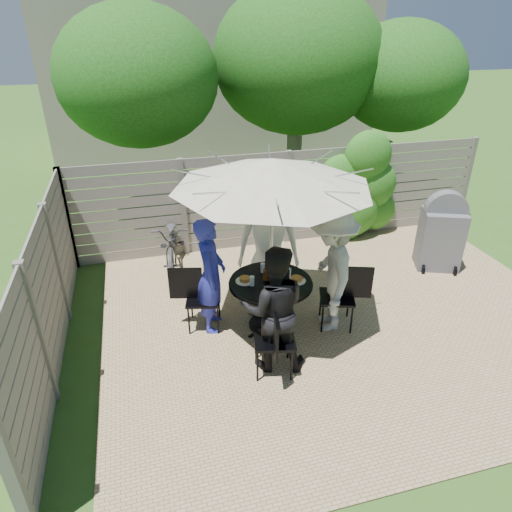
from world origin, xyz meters
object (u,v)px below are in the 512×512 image
object	(u,v)px
person_back	(269,242)
chair_right	(337,308)
person_front	(274,310)
plate_front	(272,294)
chair_front	(273,352)
glass_back	(263,268)
syrup_jug	(266,274)
bicycle	(173,242)
plate_back	(270,267)
glass_right	(289,273)
chair_back	(268,275)
coffee_cup	(277,270)
chair_left	(203,309)
umbrella	(273,173)
plate_right	(296,280)
person_right	(331,271)
person_left	(211,276)
plate_left	(245,280)
glass_left	(252,281)
bbq_grill	(441,234)
patio_table	(270,295)

from	to	relation	value
person_back	chair_right	distance (m)	1.44
person_front	plate_front	world-z (taller)	person_front
chair_front	glass_back	distance (m)	1.34
syrup_jug	bicycle	size ratio (longest dim) A/B	0.09
plate_back	chair_front	bearing A→B (deg)	-104.20
chair_right	plate_front	world-z (taller)	chair_right
glass_right	glass_back	bearing A→B (deg)	142.78
person_front	plate_back	bearing A→B (deg)	-90.00
chair_back	coffee_cup	bearing A→B (deg)	13.64
chair_left	glass_back	bearing A→B (deg)	15.95
chair_front	syrup_jug	world-z (taller)	chair_front
plate_back	umbrella	bearing A→B (deg)	-104.22
glass_back	coffee_cup	distance (m)	0.21
chair_front	plate_right	xyz separation A→B (m)	(0.59, 0.85, 0.48)
person_front	plate_front	distance (m)	0.47
chair_right	chair_left	bearing A→B (deg)	4.41
plate_front	bicycle	distance (m)	2.80
person_right	plate_front	size ratio (longest dim) A/B	7.07
person_left	glass_right	xyz separation A→B (m)	(1.08, -0.17, -0.03)
person_front	glass_right	world-z (taller)	person_front
person_left	plate_left	bearing A→B (deg)	-90.00
glass_left	syrup_jug	size ratio (longest dim) A/B	0.88
bbq_grill	plate_right	bearing A→B (deg)	-139.93
plate_right	glass_right	size ratio (longest dim) A/B	1.86
umbrella	coffee_cup	distance (m)	1.52
patio_table	person_front	bearing A→B (deg)	-104.22
syrup_jug	coffee_cup	world-z (taller)	syrup_jug
person_back	glass_back	xyz separation A→B (m)	(-0.24, -0.53, -0.14)
person_back	plate_right	bearing A→B (deg)	-66.55
person_back	syrup_jug	size ratio (longest dim) A/B	12.06
plate_left	glass_left	xyz separation A→B (m)	(0.07, -0.13, 0.05)
plate_back	bbq_grill	distance (m)	3.36
plate_back	patio_table	bearing A→B (deg)	-104.22
chair_back	umbrella	bearing A→B (deg)	6.04
plate_front	plate_right	world-z (taller)	same
syrup_jug	chair_back	bearing A→B (deg)	71.93
umbrella	person_left	bearing A→B (deg)	165.78
person_back	plate_right	size ratio (longest dim) A/B	7.42
glass_back	person_left	bearing A→B (deg)	-174.52
person_right	bbq_grill	world-z (taller)	person_right
bicycle	glass_right	bearing A→B (deg)	-49.34
person_left	plate_front	distance (m)	0.91
person_back	bicycle	bearing A→B (deg)	147.93
plate_front	syrup_jug	world-z (taller)	syrup_jug
umbrella	syrup_jug	size ratio (longest dim) A/B	19.57
plate_right	bbq_grill	size ratio (longest dim) A/B	0.18
chair_right	coffee_cup	world-z (taller)	chair_right
chair_right	person_front	bearing A→B (deg)	45.05
chair_front	plate_front	distance (m)	0.77
person_front	plate_front	xyz separation A→B (m)	(0.12, 0.46, -0.07)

